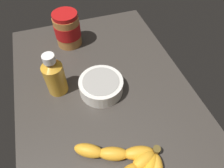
{
  "coord_description": "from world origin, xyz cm",
  "views": [
    {
      "loc": [
        -38.22,
        10.01,
        53.92
      ],
      "look_at": [
        -0.99,
        -2.08,
        5.11
      ],
      "focal_mm": 32.49,
      "sensor_mm": 36.0,
      "label": 1
    }
  ],
  "objects": [
    {
      "name": "ground_plane",
      "position": [
        0.0,
        0.0,
        -2.25
      ],
      "size": [
        85.94,
        57.19,
        4.5
      ],
      "primitive_type": "cube",
      "color": "#38332D"
    },
    {
      "name": "peanut_butter_jar",
      "position": [
        28.67,
        6.23,
        6.62
      ],
      "size": [
        9.87,
        9.87,
        13.42
      ],
      "color": "#B27238",
      "rests_on": "ground_plane"
    },
    {
      "name": "honey_bottle",
      "position": [
        6.27,
        14.24,
        6.87
      ],
      "size": [
        6.42,
        6.42,
        15.3
      ],
      "color": "gold",
      "rests_on": "ground_plane"
    },
    {
      "name": "small_bowl",
      "position": [
        1.4,
        0.84,
        2.56
      ],
      "size": [
        14.24,
        14.24,
        4.97
      ],
      "color": "silver",
      "rests_on": "ground_plane"
    }
  ]
}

